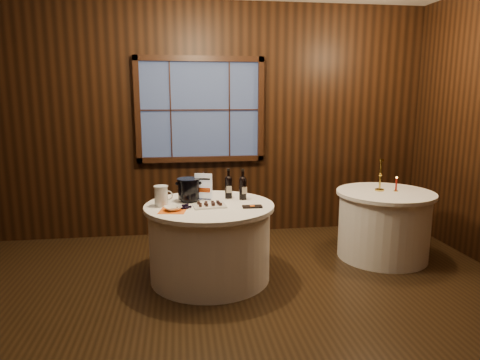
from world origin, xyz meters
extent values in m
plane|color=black|center=(0.00, 0.00, 0.00)|extent=(6.00, 6.00, 0.00)
cube|color=black|center=(0.00, 2.50, 1.50)|extent=(6.00, 0.02, 3.00)
cube|color=#364671|center=(0.00, 2.47, 1.65)|extent=(1.50, 0.01, 1.20)
cylinder|color=white|center=(0.00, 1.00, 0.36)|extent=(1.20, 1.20, 0.73)
cylinder|color=white|center=(0.00, 1.00, 0.75)|extent=(1.28, 1.28, 0.04)
cylinder|color=white|center=(2.00, 1.30, 0.36)|extent=(1.00, 1.00, 0.73)
cylinder|color=white|center=(2.00, 1.30, 0.75)|extent=(1.08, 1.08, 0.04)
cube|color=silver|center=(-0.04, 1.18, 0.78)|extent=(0.17, 0.13, 0.02)
cube|color=silver|center=(-0.04, 1.18, 0.92)|extent=(0.02, 0.02, 0.28)
cube|color=white|center=(-0.04, 1.16, 0.92)|extent=(0.17, 0.06, 0.26)
cylinder|color=black|center=(0.22, 1.23, 0.87)|extent=(0.08, 0.08, 0.20)
sphere|color=black|center=(0.22, 1.23, 0.97)|extent=(0.08, 0.08, 0.08)
cylinder|color=black|center=(0.22, 1.23, 1.03)|extent=(0.03, 0.03, 0.09)
cylinder|color=black|center=(0.22, 1.23, 1.07)|extent=(0.03, 0.03, 0.02)
cube|color=beige|center=(0.22, 1.19, 0.87)|extent=(0.06, 0.00, 0.07)
cylinder|color=black|center=(0.36, 1.16, 0.87)|extent=(0.08, 0.08, 0.21)
sphere|color=black|center=(0.36, 1.16, 0.98)|extent=(0.08, 0.08, 0.08)
cylinder|color=black|center=(0.36, 1.16, 1.03)|extent=(0.03, 0.03, 0.09)
cylinder|color=black|center=(0.36, 1.16, 1.08)|extent=(0.03, 0.03, 0.02)
cube|color=beige|center=(0.36, 1.12, 0.87)|extent=(0.05, 0.02, 0.07)
cylinder|color=black|center=(-0.20, 1.15, 0.78)|extent=(0.17, 0.17, 0.03)
cylinder|color=black|center=(-0.20, 1.15, 0.89)|extent=(0.22, 0.22, 0.19)
cylinder|color=black|center=(-0.20, 1.15, 1.00)|extent=(0.23, 0.23, 0.02)
cube|color=white|center=(-0.01, 0.90, 0.78)|extent=(0.33, 0.24, 0.02)
cube|color=black|center=(0.40, 0.82, 0.78)|extent=(0.19, 0.10, 0.02)
cylinder|color=#3B2B15|center=(-0.31, 0.85, 0.79)|extent=(0.07, 0.03, 0.03)
cylinder|color=silver|center=(-0.47, 1.00, 0.86)|extent=(0.13, 0.13, 0.19)
cylinder|color=silver|center=(-0.47, 1.00, 0.96)|extent=(0.14, 0.14, 0.01)
torus|color=silver|center=(-0.40, 1.00, 0.87)|extent=(0.10, 0.02, 0.10)
cube|color=orange|center=(-0.35, 0.80, 0.77)|extent=(0.28, 0.28, 0.00)
imported|color=white|center=(-0.35, 0.80, 0.79)|extent=(0.21, 0.21, 0.04)
cylinder|color=gold|center=(1.95, 1.35, 0.78)|extent=(0.10, 0.10, 0.02)
cylinder|color=gold|center=(1.95, 1.35, 0.95)|extent=(0.02, 0.02, 0.32)
cylinder|color=gold|center=(1.95, 1.35, 1.12)|extent=(0.05, 0.05, 0.03)
cylinder|color=gold|center=(2.11, 1.29, 0.78)|extent=(0.05, 0.05, 0.01)
cylinder|color=#9D160C|center=(2.11, 1.29, 0.85)|extent=(0.02, 0.02, 0.14)
sphere|color=#FFB23F|center=(2.11, 1.29, 0.93)|extent=(0.02, 0.02, 0.02)
camera|label=1|loc=(-0.28, -3.10, 1.81)|focal=32.00mm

